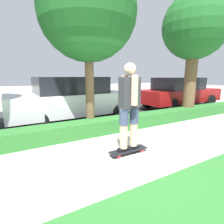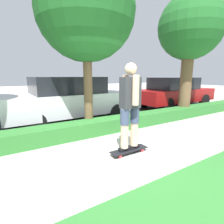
% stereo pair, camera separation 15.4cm
% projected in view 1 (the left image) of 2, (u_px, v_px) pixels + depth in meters
% --- Properties ---
extents(ground_plane, '(60.00, 60.00, 0.00)m').
position_uv_depth(ground_plane, '(124.00, 155.00, 3.68)').
color(ground_plane, '#BCB7AD').
extents(street_asphalt, '(18.35, 5.00, 0.01)m').
position_uv_depth(street_asphalt, '(68.00, 116.00, 7.25)').
color(street_asphalt, '#2D2D30').
rests_on(street_asphalt, ground_plane).
extents(hedge_row, '(18.35, 0.60, 0.40)m').
position_uv_depth(hedge_row, '(93.00, 127.00, 5.00)').
color(hedge_row, '#2D702D').
rests_on(hedge_row, ground_plane).
extents(skateboard, '(0.87, 0.24, 0.09)m').
position_uv_depth(skateboard, '(128.00, 150.00, 3.76)').
color(skateboard, black).
rests_on(skateboard, ground_plane).
extents(skater_person, '(0.52, 0.47, 1.81)m').
position_uv_depth(skater_person, '(129.00, 105.00, 3.56)').
color(skater_person, black).
rests_on(skater_person, skateboard).
extents(tree_mid, '(2.65, 2.65, 4.66)m').
position_uv_depth(tree_mid, '(88.00, 12.00, 4.66)').
color(tree_mid, brown).
rests_on(tree_mid, ground_plane).
extents(tree_far, '(2.44, 2.44, 4.70)m').
position_uv_depth(tree_far, '(195.00, 29.00, 6.58)').
color(tree_far, brown).
rests_on(tree_far, ground_plane).
extents(parked_car_middle, '(4.64, 2.12, 1.61)m').
position_uv_depth(parked_car_middle, '(74.00, 98.00, 6.49)').
color(parked_car_middle, silver).
rests_on(parked_car_middle, ground_plane).
extents(parked_car_rear, '(4.68, 1.85, 1.56)m').
position_uv_depth(parked_car_rear, '(179.00, 92.00, 9.08)').
color(parked_car_rear, maroon).
rests_on(parked_car_rear, ground_plane).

